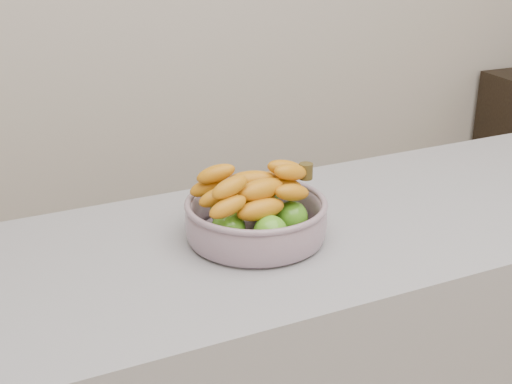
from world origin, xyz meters
The scene contains 1 object.
fruit_bowl centered at (-0.23, 0.77, 0.95)m, with size 0.28×0.28×0.14m.
Camera 1 is at (-0.78, -0.38, 1.53)m, focal length 50.00 mm.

